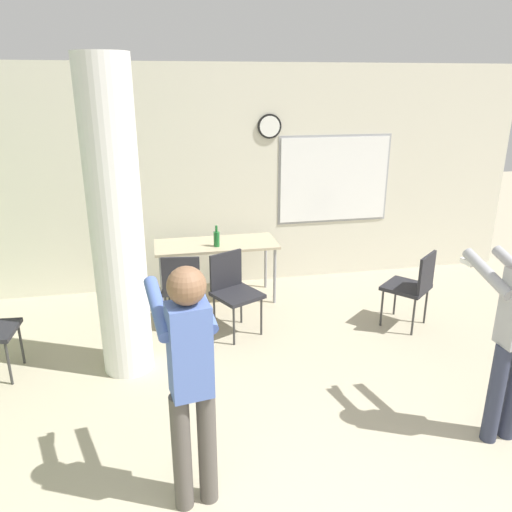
{
  "coord_description": "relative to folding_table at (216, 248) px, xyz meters",
  "views": [
    {
      "loc": [
        -0.9,
        -1.23,
        2.58
      ],
      "look_at": [
        -0.06,
        2.78,
        1.14
      ],
      "focal_mm": 35.0,
      "sensor_mm": 36.0,
      "label": 1
    }
  ],
  "objects": [
    {
      "name": "wall_back",
      "position": [
        0.23,
        0.59,
        0.72
      ],
      "size": [
        8.0,
        0.15,
        2.8
      ],
      "color": "beige",
      "rests_on": "ground_plane"
    },
    {
      "name": "folding_table",
      "position": [
        0.0,
        0.0,
        0.0
      ],
      "size": [
        1.47,
        0.62,
        0.74
      ],
      "color": "tan",
      "rests_on": "ground_plane"
    },
    {
      "name": "person_playing_front",
      "position": [
        -0.55,
        -3.12,
        0.28
      ],
      "size": [
        0.42,
        0.62,
        1.63
      ],
      "color": "#514C47",
      "rests_on": "ground_plane"
    },
    {
      "name": "chair_table_left",
      "position": [
        -0.46,
        -0.68,
        -0.17
      ],
      "size": [
        0.5,
        0.5,
        0.87
      ],
      "color": "#232328",
      "rests_on": "ground_plane"
    },
    {
      "name": "bottle_on_table",
      "position": [
        -0.01,
        -0.13,
        0.16
      ],
      "size": [
        0.07,
        0.07,
        0.25
      ],
      "color": "#1E6B2D",
      "rests_on": "folding_table"
    },
    {
      "name": "support_pillar",
      "position": [
        -1.03,
        -1.39,
        0.72
      ],
      "size": [
        0.46,
        0.46,
        2.8
      ],
      "color": "white",
      "rests_on": "ground_plane"
    },
    {
      "name": "chair_mid_room",
      "position": [
        1.99,
        -1.16,
        -0.17
      ],
      "size": [
        0.62,
        0.62,
        0.87
      ],
      "color": "#232328",
      "rests_on": "ground_plane"
    },
    {
      "name": "chair_table_front",
      "position": [
        0.07,
        -0.87,
        -0.17
      ],
      "size": [
        0.59,
        0.59,
        0.87
      ],
      "color": "#232328",
      "rests_on": "ground_plane"
    }
  ]
}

